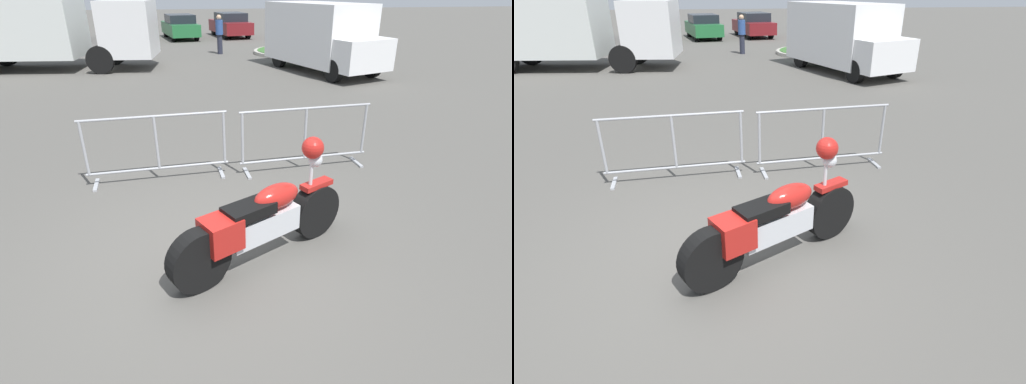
{
  "view_description": "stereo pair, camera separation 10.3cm",
  "coord_description": "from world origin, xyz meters",
  "views": [
    {
      "loc": [
        -0.19,
        -3.81,
        2.78
      ],
      "look_at": [
        0.58,
        0.26,
        0.65
      ],
      "focal_mm": 28.0,
      "sensor_mm": 36.0,
      "label": 1
    },
    {
      "loc": [
        -0.09,
        -3.83,
        2.78
      ],
      "look_at": [
        0.58,
        0.26,
        0.65
      ],
      "focal_mm": 28.0,
      "sensor_mm": 36.0,
      "label": 2
    }
  ],
  "objects": [
    {
      "name": "parked_car_blue",
      "position": [
        -6.09,
        22.38,
        0.7
      ],
      "size": [
        2.33,
        4.3,
        1.38
      ],
      "rotation": [
        0.0,
        0.0,
        1.74
      ],
      "color": "#284799",
      "rests_on": "ground"
    },
    {
      "name": "crowd_barrier_near",
      "position": [
        -0.63,
        2.23,
        0.55
      ],
      "size": [
        2.23,
        0.55,
        1.07
      ],
      "rotation": [
        0.0,
        0.0,
        0.05
      ],
      "color": "#9EA0A5",
      "rests_on": "ground"
    },
    {
      "name": "motorcycle",
      "position": [
        0.57,
        -0.14,
        0.5
      ],
      "size": [
        2.14,
        1.23,
        1.31
      ],
      "rotation": [
        0.0,
        0.0,
        0.47
      ],
      "color": "black",
      "rests_on": "ground"
    },
    {
      "name": "ground_plane",
      "position": [
        0.0,
        0.0,
        0.0
      ],
      "size": [
        120.0,
        120.0,
        0.0
      ],
      "primitive_type": "plane",
      "color": "#54514C"
    },
    {
      "name": "parked_car_white",
      "position": [
        -2.99,
        23.14,
        0.71
      ],
      "size": [
        2.36,
        4.36,
        1.4
      ],
      "rotation": [
        0.0,
        0.0,
        1.74
      ],
      "color": "white",
      "rests_on": "ground"
    },
    {
      "name": "delivery_van",
      "position": [
        4.95,
        10.82,
        1.24
      ],
      "size": [
        3.46,
        5.36,
        2.31
      ],
      "rotation": [
        0.0,
        0.0,
        -1.24
      ],
      "color": "white",
      "rests_on": "ground"
    },
    {
      "name": "planter_island",
      "position": [
        5.19,
        15.33,
        0.35
      ],
      "size": [
        3.92,
        3.92,
        1.15
      ],
      "color": "#ADA89E",
      "rests_on": "ground"
    },
    {
      "name": "parked_car_yellow",
      "position": [
        -9.2,
        22.81,
        0.69
      ],
      "size": [
        2.29,
        4.23,
        1.36
      ],
      "rotation": [
        0.0,
        0.0,
        1.74
      ],
      "color": "yellow",
      "rests_on": "ground"
    },
    {
      "name": "parked_car_maroon",
      "position": [
        3.22,
        22.96,
        0.71
      ],
      "size": [
        2.38,
        4.38,
        1.41
      ],
      "rotation": [
        0.0,
        0.0,
        1.74
      ],
      "color": "maroon",
      "rests_on": "ground"
    },
    {
      "name": "pedestrian",
      "position": [
        1.79,
        15.77,
        0.92
      ],
      "size": [
        0.42,
        0.42,
        1.69
      ],
      "rotation": [
        0.0,
        0.0,
        2.88
      ],
      "color": "#262838",
      "rests_on": "ground"
    },
    {
      "name": "crowd_barrier_far",
      "position": [
        1.78,
        2.23,
        0.55
      ],
      "size": [
        2.23,
        0.55,
        1.07
      ],
      "rotation": [
        0.0,
        0.0,
        0.05
      ],
      "color": "#9EA0A5",
      "rests_on": "ground"
    },
    {
      "name": "parked_car_green",
      "position": [
        0.12,
        22.44,
        0.69
      ],
      "size": [
        2.31,
        4.25,
        1.37
      ],
      "rotation": [
        0.0,
        0.0,
        1.74
      ],
      "color": "#236B38",
      "rests_on": "ground"
    },
    {
      "name": "box_truck",
      "position": [
        -5.24,
        13.03,
        1.64
      ],
      "size": [
        7.92,
        3.16,
        2.98
      ],
      "rotation": [
        0.0,
        0.0,
        -0.12
      ],
      "color": "silver",
      "rests_on": "ground"
    }
  ]
}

